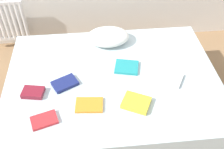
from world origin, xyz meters
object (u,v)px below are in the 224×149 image
object	(u,v)px
radiator	(5,22)
textbook_red	(44,120)
textbook_white	(171,78)
textbook_orange	(89,105)
textbook_yellow	(136,103)
textbook_teal	(127,67)
textbook_navy	(65,83)
bed	(113,95)
pillow	(108,37)
textbook_maroon	(33,92)

from	to	relation	value
radiator	textbook_red	bearing A→B (deg)	-68.88
textbook_white	textbook_orange	bearing A→B (deg)	-132.13
textbook_yellow	radiator	bearing A→B (deg)	158.40
textbook_orange	textbook_teal	xyz separation A→B (m)	(0.37, 0.43, 0.00)
radiator	textbook_yellow	world-z (taller)	radiator
textbook_teal	textbook_white	bearing A→B (deg)	-13.79
textbook_white	textbook_navy	size ratio (longest dim) A/B	0.86
textbook_red	textbook_white	bearing A→B (deg)	0.51
bed	textbook_orange	size ratio (longest dim) A/B	8.83
textbook_white	textbook_red	xyz separation A→B (m)	(-1.12, -0.35, -0.00)
radiator	textbook_teal	world-z (taller)	radiator
radiator	textbook_navy	bearing A→B (deg)	-57.97
pillow	textbook_yellow	distance (m)	0.89
pillow	textbook_red	distance (m)	1.14
textbook_white	textbook_maroon	xyz separation A→B (m)	(-1.23, -0.06, 0.01)
bed	textbook_teal	bearing A→B (deg)	35.64
textbook_maroon	textbook_navy	world-z (taller)	textbook_maroon
bed	textbook_maroon	distance (m)	0.77
textbook_white	textbook_yellow	xyz separation A→B (m)	(-0.37, -0.26, 0.01)
pillow	bed	bearing A→B (deg)	-90.61
bed	textbook_navy	distance (m)	0.51
radiator	textbook_red	distance (m)	1.77
textbook_white	textbook_maroon	distance (m)	1.23
bed	textbook_navy	bearing A→B (deg)	-172.58
bed	textbook_orange	world-z (taller)	textbook_orange
textbook_white	textbook_red	distance (m)	1.17
textbook_yellow	textbook_red	bearing A→B (deg)	-145.98
textbook_maroon	textbook_red	bearing A→B (deg)	-57.67
textbook_white	textbook_navy	xyz separation A→B (m)	(-0.96, 0.03, 0.00)
textbook_yellow	textbook_red	xyz separation A→B (m)	(-0.75, -0.10, -0.01)
bed	textbook_orange	distance (m)	0.48
textbook_teal	textbook_maroon	bearing A→B (deg)	-150.58
bed	textbook_yellow	xyz separation A→B (m)	(0.16, -0.35, 0.27)
textbook_maroon	textbook_white	bearing A→B (deg)	13.38
textbook_yellow	textbook_teal	bearing A→B (deg)	118.62
pillow	textbook_maroon	world-z (taller)	pillow
textbook_white	pillow	bearing A→B (deg)	161.03
textbook_yellow	bed	bearing A→B (deg)	141.67
textbook_navy	textbook_maroon	bearing A→B (deg)	171.04
bed	textbook_yellow	world-z (taller)	textbook_yellow
textbook_yellow	textbook_maroon	bearing A→B (deg)	-166.48
radiator	textbook_yellow	xyz separation A→B (m)	(1.38, -1.55, 0.12)
textbook_orange	textbook_red	bearing A→B (deg)	-156.31
bed	textbook_navy	xyz separation A→B (m)	(-0.43, -0.06, 0.27)
bed	textbook_yellow	bearing A→B (deg)	-64.93
radiator	textbook_teal	size ratio (longest dim) A/B	2.48
radiator	textbook_teal	distance (m)	1.75
radiator	textbook_yellow	size ratio (longest dim) A/B	2.47
pillow	textbook_white	bearing A→B (deg)	-49.62
bed	textbook_white	size ratio (longest dim) A/B	10.78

